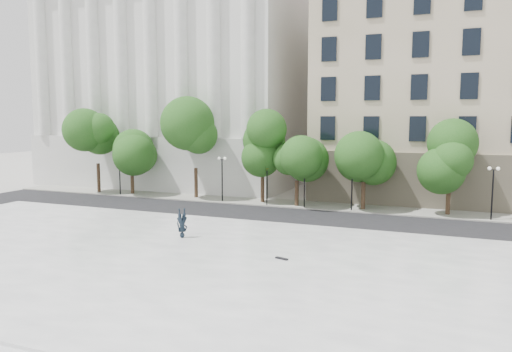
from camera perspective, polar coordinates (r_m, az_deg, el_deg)
The scene contains 12 objects.
ground at distance 26.25m, azimuth -14.89°, elevation -11.48°, with size 160.00×160.00×0.00m, color #BAB7AF.
plaza at distance 28.53m, azimuth -11.27°, elevation -9.43°, with size 44.00×22.00×0.45m, color white.
street at distance 41.60m, azimuth 0.07°, elevation -4.49°, with size 60.00×8.00×0.02m, color black.
far_sidewalk at distance 47.12m, azimuth 2.77°, elevation -3.11°, with size 60.00×4.00×0.12m, color #9D9B91.
building_west at distance 66.88m, azimuth -7.11°, elevation 10.78°, with size 31.50×27.65×25.60m.
building_east at distance 59.12m, azimuth 26.84°, elevation 8.96°, with size 36.00×26.15×23.00m.
traffic_light_west at distance 45.27m, azimuth 1.27°, elevation 1.22°, with size 0.46×1.89×4.26m.
traffic_light_east at distance 44.17m, azimuth 5.58°, elevation 0.96°, with size 0.84×1.75×4.19m.
person_lying at distance 32.43m, azimuth -8.42°, elevation -6.52°, with size 0.69×0.45×1.89m, color black.
skateboard at distance 27.43m, azimuth 2.95°, elevation -9.39°, with size 0.76×0.20×0.08m, color black.
street_trees at distance 48.07m, azimuth -3.23°, elevation 3.34°, with size 38.90×4.88×7.99m.
lamp_posts at distance 45.22m, azimuth 2.91°, elevation 0.12°, with size 35.99×0.28×4.37m.
Camera 1 is at (15.05, -19.93, 8.10)m, focal length 35.00 mm.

